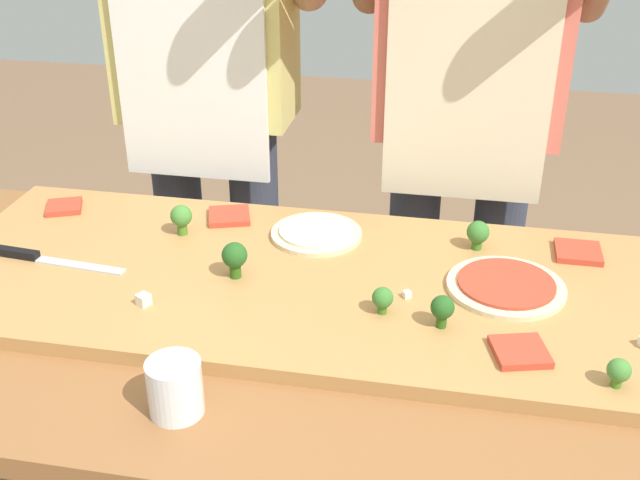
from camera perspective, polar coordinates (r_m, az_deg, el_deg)
name	(u,v)px	position (r m, az deg, el deg)	size (l,w,h in m)	color
prep_table	(312,363)	(1.42, -0.56, -8.92)	(1.87, 0.81, 0.75)	brown
cutting_board	(311,283)	(1.45, -0.65, -3.16)	(1.41, 0.57, 0.03)	#B27F47
chefs_knife	(35,257)	(1.59, -20.01, -1.16)	(0.29, 0.05, 0.02)	#B7BABF
pizza_whole_cheese_artichoke	(316,233)	(1.58, -0.27, 0.52)	(0.18, 0.18, 0.02)	beige
pizza_whole_tomato_red	(506,286)	(1.44, 13.37, -3.26)	(0.21, 0.21, 0.02)	beige
pizza_slice_center	(64,207)	(1.78, -18.11, 2.30)	(0.07, 0.07, 0.01)	#BC3D28
pizza_slice_near_left	(578,252)	(1.59, 18.25, -0.84)	(0.09, 0.09, 0.01)	#BC3D28
pizza_slice_near_right	(520,352)	(1.28, 14.33, -7.86)	(0.08, 0.08, 0.01)	#BC3D28
pizza_slice_far_left	(229,216)	(1.66, -6.61, 1.75)	(0.08, 0.08, 0.01)	#BC3D28
broccoli_floret_front_left	(181,217)	(1.60, -10.05, 1.65)	(0.04, 0.04, 0.06)	#487A23
broccoli_floret_front_mid	(235,257)	(1.43, -6.23, -1.21)	(0.05, 0.05, 0.07)	#2C5915
broccoli_floret_back_left	(442,309)	(1.30, 8.88, -4.95)	(0.04, 0.04, 0.06)	#2C5915
broccoli_floret_back_right	(619,371)	(1.24, 20.89, -8.90)	(0.04, 0.04, 0.05)	#487A23
broccoli_floret_back_mid	(478,233)	(1.55, 11.41, 0.49)	(0.04, 0.04, 0.06)	#3F7220
broccoli_floret_front_right	(383,299)	(1.33, 4.57, -4.27)	(0.04, 0.04, 0.05)	#3F7220
cheese_crumble_a	(407,294)	(1.39, 6.34, -3.95)	(0.01, 0.01, 0.01)	white
cheese_crumble_c	(144,300)	(1.39, -12.70, -4.26)	(0.02, 0.02, 0.02)	silver
flour_cup	(175,390)	(1.17, -10.47, -10.70)	(0.08, 0.08, 0.09)	white
cook_left	(206,77)	(1.87, -8.28, 11.66)	(0.54, 0.39, 1.67)	#333847
cook_right	(468,92)	(1.77, 10.71, 10.56)	(0.54, 0.39, 1.67)	#333847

